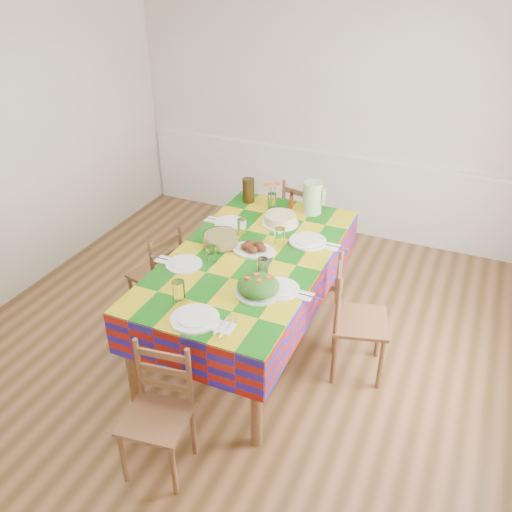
{
  "coord_description": "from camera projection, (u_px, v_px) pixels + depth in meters",
  "views": [
    {
      "loc": [
        1.62,
        -3.13,
        3.03
      ],
      "look_at": [
        0.19,
        0.12,
        0.9
      ],
      "focal_mm": 38.0,
      "sensor_mm": 36.0,
      "label": 1
    }
  ],
  "objects": [
    {
      "name": "room",
      "position": [
        225.0,
        205.0,
        3.88
      ],
      "size": [
        4.58,
        5.08,
        2.78
      ],
      "color": "brown",
      "rests_on": "ground"
    },
    {
      "name": "wainscot",
      "position": [
        323.0,
        188.0,
        6.28
      ],
      "size": [
        4.41,
        0.06,
        0.92
      ],
      "color": "white",
      "rests_on": "room"
    },
    {
      "name": "dining_table",
      "position": [
        250.0,
        265.0,
        4.31
      ],
      "size": [
        1.18,
        2.19,
        0.85
      ],
      "color": "brown",
      "rests_on": "room"
    },
    {
      "name": "setting_near_head",
      "position": [
        190.0,
        309.0,
        3.59
      ],
      "size": [
        0.53,
        0.35,
        0.16
      ],
      "color": "white",
      "rests_on": "dining_table"
    },
    {
      "name": "setting_left_near",
      "position": [
        193.0,
        260.0,
        4.13
      ],
      "size": [
        0.51,
        0.3,
        0.13
      ],
      "rotation": [
        0.0,
        0.0,
        1.57
      ],
      "color": "white",
      "rests_on": "dining_table"
    },
    {
      "name": "setting_left_far",
      "position": [
        233.0,
        224.0,
        4.65
      ],
      "size": [
        0.5,
        0.29,
        0.13
      ],
      "rotation": [
        0.0,
        0.0,
        1.57
      ],
      "color": "white",
      "rests_on": "dining_table"
    },
    {
      "name": "setting_right_near",
      "position": [
        274.0,
        281.0,
        3.88
      ],
      "size": [
        0.55,
        0.32,
        0.14
      ],
      "rotation": [
        0.0,
        0.0,
        -1.57
      ],
      "color": "white",
      "rests_on": "dining_table"
    },
    {
      "name": "setting_right_far",
      "position": [
        299.0,
        240.0,
        4.4
      ],
      "size": [
        0.58,
        0.34,
        0.15
      ],
      "rotation": [
        0.0,
        0.0,
        -1.57
      ],
      "color": "white",
      "rests_on": "dining_table"
    },
    {
      "name": "meat_platter",
      "position": [
        254.0,
        248.0,
        4.29
      ],
      "size": [
        0.36,
        0.26,
        0.07
      ],
      "color": "white",
      "rests_on": "dining_table"
    },
    {
      "name": "salad_platter",
      "position": [
        258.0,
        286.0,
        3.78
      ],
      "size": [
        0.33,
        0.33,
        0.14
      ],
      "color": "white",
      "rests_on": "dining_table"
    },
    {
      "name": "pasta_bowl",
      "position": [
        220.0,
        239.0,
        4.37
      ],
      "size": [
        0.29,
        0.29,
        0.1
      ],
      "color": "white",
      "rests_on": "dining_table"
    },
    {
      "name": "cake",
      "position": [
        280.0,
        219.0,
        4.7
      ],
      "size": [
        0.32,
        0.32,
        0.09
      ],
      "color": "white",
      "rests_on": "dining_table"
    },
    {
      "name": "serving_utensils",
      "position": [
        263.0,
        267.0,
        4.1
      ],
      "size": [
        0.16,
        0.35,
        0.01
      ],
      "color": "black",
      "rests_on": "dining_table"
    },
    {
      "name": "flower_vase",
      "position": [
        272.0,
        197.0,
        4.94
      ],
      "size": [
        0.17,
        0.14,
        0.26
      ],
      "color": "white",
      "rests_on": "dining_table"
    },
    {
      "name": "hot_sauce",
      "position": [
        291.0,
        200.0,
        4.95
      ],
      "size": [
        0.04,
        0.04,
        0.16
      ],
      "primitive_type": "cylinder",
      "color": "#AA320D",
      "rests_on": "dining_table"
    },
    {
      "name": "green_pitcher",
      "position": [
        312.0,
        198.0,
        4.83
      ],
      "size": [
        0.17,
        0.17,
        0.29
      ],
      "primitive_type": "cylinder",
      "color": "#A3C68B",
      "rests_on": "dining_table"
    },
    {
      "name": "tea_pitcher",
      "position": [
        248.0,
        190.0,
        5.05
      ],
      "size": [
        0.11,
        0.11,
        0.23
      ],
      "primitive_type": "cylinder",
      "color": "black",
      "rests_on": "dining_table"
    },
    {
      "name": "name_card",
      "position": [
        179.0,
        330.0,
        3.44
      ],
      "size": [
        0.08,
        0.02,
        0.02
      ],
      "primitive_type": "cube",
      "color": "white",
      "rests_on": "dining_table"
    },
    {
      "name": "chair_near",
      "position": [
        159.0,
        414.0,
        3.38
      ],
      "size": [
        0.45,
        0.43,
        0.9
      ],
      "rotation": [
        0.0,
        0.0,
        0.14
      ],
      "color": "brown",
      "rests_on": "room"
    },
    {
      "name": "chair_far",
      "position": [
        305.0,
        224.0,
        5.55
      ],
      "size": [
        0.5,
        0.49,
        0.95
      ],
      "rotation": [
        0.0,
        0.0,
        2.89
      ],
      "color": "brown",
      "rests_on": "room"
    },
    {
      "name": "chair_left",
      "position": [
        159.0,
        275.0,
        4.77
      ],
      "size": [
        0.46,
        0.47,
        0.89
      ],
      "rotation": [
        0.0,
        0.0,
        -1.81
      ],
      "color": "brown",
      "rests_on": "room"
    },
    {
      "name": "chair_right",
      "position": [
        354.0,
        320.0,
        4.14
      ],
      "size": [
        0.51,
        0.52,
        0.98
      ],
      "rotation": [
        0.0,
        0.0,
        1.83
      ],
      "color": "brown",
      "rests_on": "room"
    }
  ]
}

